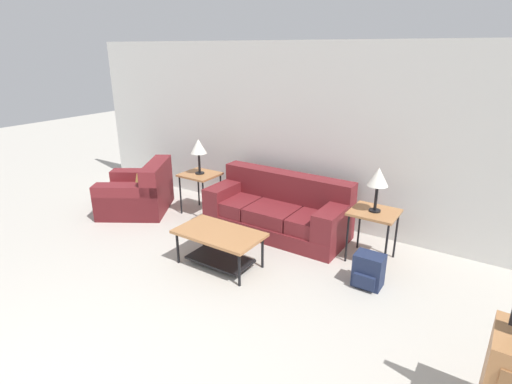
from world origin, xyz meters
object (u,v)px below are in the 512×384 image
object	(u,v)px
side_table_right	(374,216)
table_lamp_left	(199,147)
armchair	(139,194)
side_table_left	(200,178)
couch	(278,212)
table_lamp_right	(378,178)
backpack	(368,271)
coffee_table	(219,241)

from	to	relation	value
side_table_right	table_lamp_left	xyz separation A→B (m)	(-2.76, 0.00, 0.49)
armchair	side_table_right	world-z (taller)	armchair
armchair	side_table_left	bearing A→B (deg)	28.05
side_table_left	table_lamp_left	distance (m)	0.49
couch	table_lamp_left	size ratio (longest dim) A/B	3.68
couch	table_lamp_right	distance (m)	1.58
couch	armchair	xyz separation A→B (m)	(-2.28, -0.55, -0.01)
table_lamp_left	side_table_left	bearing A→B (deg)	-63.43
table_lamp_right	backpack	size ratio (longest dim) A/B	1.42
backpack	table_lamp_right	bearing A→B (deg)	105.86
armchair	side_table_right	xyz separation A→B (m)	(3.66, 0.48, 0.30)
coffee_table	side_table_right	xyz separation A→B (m)	(1.48, 1.15, 0.25)
couch	side_table_left	world-z (taller)	couch
armchair	table_lamp_right	xyz separation A→B (m)	(3.66, 0.48, 0.78)
couch	side_table_left	bearing A→B (deg)	-177.10
armchair	table_lamp_left	xyz separation A→B (m)	(0.90, 0.48, 0.78)
couch	table_lamp_right	world-z (taller)	table_lamp_right
coffee_table	table_lamp_left	world-z (taller)	table_lamp_left
table_lamp_right	backpack	xyz separation A→B (m)	(0.17, -0.60, -0.88)
side_table_right	side_table_left	bearing A→B (deg)	180.00
armchair	table_lamp_right	size ratio (longest dim) A/B	2.56
coffee_table	side_table_left	world-z (taller)	side_table_left
couch	table_lamp_left	world-z (taller)	table_lamp_left
couch	side_table_left	size ratio (longest dim) A/B	3.09
coffee_table	backpack	distance (m)	1.74
side_table_left	armchair	bearing A→B (deg)	-151.95
coffee_table	table_lamp_right	bearing A→B (deg)	37.75
coffee_table	table_lamp_right	distance (m)	2.01
couch	coffee_table	world-z (taller)	couch
couch	table_lamp_right	bearing A→B (deg)	-2.90
couch	coffee_table	distance (m)	1.22
armchair	side_table_left	distance (m)	1.07
armchair	table_lamp_right	world-z (taller)	table_lamp_right
table_lamp_left	table_lamp_right	xyz separation A→B (m)	(2.76, 0.00, 0.00)
armchair	table_lamp_left	bearing A→B (deg)	28.05
side_table_right	table_lamp_left	size ratio (longest dim) A/B	1.19
couch	side_table_right	distance (m)	1.41
couch	side_table_right	size ratio (longest dim) A/B	3.09
coffee_table	side_table_right	size ratio (longest dim) A/B	1.60
backpack	table_lamp_left	bearing A→B (deg)	168.47
side_table_right	backpack	bearing A→B (deg)	-74.14
couch	side_table_right	bearing A→B (deg)	-2.90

